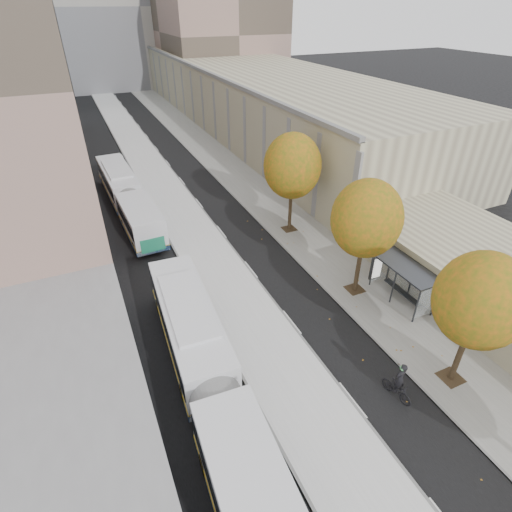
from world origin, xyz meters
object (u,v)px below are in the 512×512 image
bus_shelter (408,271)px  distant_car (116,161)px  cyclist (398,385)px  bus_far (127,196)px  bus_near (209,379)px

bus_shelter → distant_car: bearing=111.8°
distant_car → cyclist: bearing=-62.9°
cyclist → distant_car: (-7.58, 38.06, -0.20)m
bus_far → cyclist: bus_far is taller
bus_near → cyclist: (8.14, -3.38, -0.76)m
bus_near → distant_car: 34.69m
bus_shelter → distant_car: (-12.95, 32.40, -1.58)m
bus_far → cyclist: bearing=-74.8°
bus_far → distant_car: bus_far is taller
cyclist → distant_car: 38.81m
bus_shelter → bus_near: bearing=-170.5°
bus_shelter → cyclist: (-5.37, -5.65, -1.38)m
bus_shelter → distant_car: 34.93m
bus_shelter → bus_near: bus_near is taller
bus_far → distant_car: (0.59, 12.59, -0.92)m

